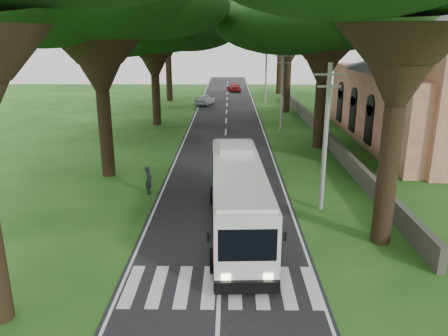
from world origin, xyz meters
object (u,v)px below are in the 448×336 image
at_px(coach_bus, 238,196).
at_px(distant_car_c, 234,87).
at_px(pole_near, 326,136).
at_px(pole_far, 266,73).
at_px(pedestrian, 149,180).
at_px(distant_car_a, 205,99).
at_px(church, 431,88).
at_px(pole_mid, 282,90).

height_order(coach_bus, distant_car_c, coach_bus).
xyz_separation_m(pole_near, pole_far, (0.00, 40.00, 0.00)).
bearing_deg(pedestrian, distant_car_c, -5.80).
bearing_deg(coach_bus, distant_car_a, 93.09).
distance_m(church, coach_bus, 25.32).
relative_size(pole_near, pole_far, 1.00).
relative_size(pole_near, coach_bus, 0.68).
height_order(coach_bus, distant_car_a, coach_bus).
bearing_deg(church, pedestrian, -149.55).
bearing_deg(church, distant_car_c, 114.18).
bearing_deg(church, coach_bus, -132.77).
bearing_deg(distant_car_c, church, 104.11).
distance_m(church, pedestrian, 26.31).
bearing_deg(pole_near, church, 51.50).
distance_m(coach_bus, pedestrian, 7.57).
bearing_deg(pole_near, distant_car_a, 102.75).
height_order(pole_near, distant_car_c, pole_near).
bearing_deg(distant_car_a, church, 151.50).
bearing_deg(distant_car_a, pole_far, -145.94).
relative_size(pole_far, coach_bus, 0.68).
relative_size(pole_near, distant_car_a, 1.80).
xyz_separation_m(pole_mid, distant_car_c, (-4.37, 32.82, -3.48)).
distance_m(church, distant_car_c, 41.08).
height_order(church, pole_far, church).
bearing_deg(coach_bus, church, 44.96).
height_order(distant_car_c, pedestrian, pedestrian).
xyz_separation_m(pole_far, distant_car_a, (-8.50, -2.44, -3.39)).
height_order(distant_car_a, distant_car_c, distant_car_a).
height_order(pole_far, coach_bus, pole_far).
relative_size(church, pole_far, 3.00).
distance_m(pole_near, pole_mid, 20.00).
bearing_deg(pedestrian, church, -58.92).
bearing_deg(pole_mid, distant_car_a, 115.83).
relative_size(church, pole_near, 3.00).
xyz_separation_m(church, coach_bus, (-17.07, -18.45, -3.06)).
distance_m(distant_car_c, pedestrian, 50.77).
distance_m(pole_near, distant_car_a, 38.66).
relative_size(distant_car_a, distant_car_c, 0.97).
height_order(pole_near, pole_mid, same).
height_order(pole_far, pedestrian, pole_far).
xyz_separation_m(distant_car_c, pedestrian, (-5.68, -50.45, 0.16)).
distance_m(coach_bus, distant_car_c, 55.74).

